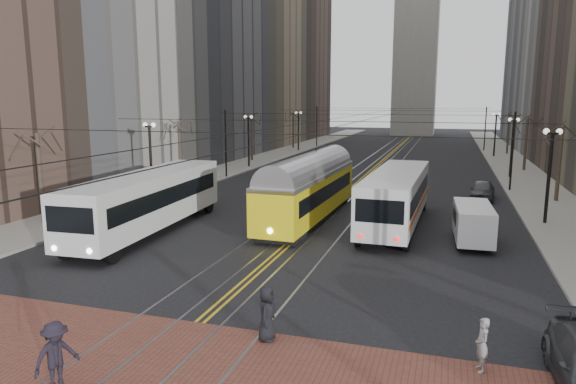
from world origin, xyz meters
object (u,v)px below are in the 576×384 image
Objects in this scene: cargo_van at (473,225)px; sedan_silver at (409,167)px; rear_bus at (396,199)px; pedestrian_d at (56,356)px; transit_bus at (148,203)px; streetcar at (309,194)px; pedestrian_a at (267,313)px; sedan_grey at (483,190)px; pedestrian_b at (482,345)px.

sedan_silver is (-5.28, 25.90, -0.34)m from cargo_van.
rear_bus is 6.73× the size of pedestrian_d.
transit_bus is 0.99× the size of streetcar.
transit_bus is at bearing -173.37° from cargo_van.
pedestrian_a is (3.14, -16.74, -0.73)m from streetcar.
streetcar is 21.13m from pedestrian_d.
streetcar reaches higher than pedestrian_a.
transit_bus is 15.44m from pedestrian_a.
pedestrian_b is at bearing -87.37° from sedan_grey.
sedan_silver is 39.92m from pedestrian_b.
pedestrian_d is at bearing -105.36° from sedan_grey.
pedestrian_a is (-7.86, -27.02, 0.18)m from sedan_grey.
transit_bus reaches higher than pedestrian_a.
sedan_grey is (11.00, 10.28, -0.91)m from streetcar.
sedan_grey is 28.14m from pedestrian_a.
rear_bus is 3.01× the size of sedan_grey.
streetcar is at bearing 34.13° from transit_bus.
pedestrian_a is (-2.36, -16.48, -0.76)m from rear_bus.
transit_bus is 31.43m from sedan_silver.
pedestrian_d is at bearing -105.87° from rear_bus.
streetcar is 8.86× the size of pedestrian_b.
sedan_grey is at bearing 44.78° from streetcar.
cargo_van is at bearing -80.03° from sedan_silver.
cargo_van is at bearing -89.47° from sedan_grey.
cargo_van is 21.09m from pedestrian_d.
rear_bus reaches higher than pedestrian_a.
sedan_grey is 14.16m from sedan_silver.
cargo_van reaches higher than pedestrian_d.
sedan_silver is 2.24× the size of pedestrian_d.
rear_bus is 5.14m from cargo_van.
pedestrian_b is (-0.26, -13.70, -0.25)m from cargo_van.
pedestrian_d is at bearing -68.76° from transit_bus.
streetcar is at bearing 179.06° from rear_bus.
pedestrian_b is at bearing -74.53° from rear_bus.
streetcar is 7.80× the size of pedestrian_a.
pedestrian_d reaches higher than sedan_silver.
pedestrian_a is at bearing -102.92° from pedestrian_b.
streetcar is at bearing -102.70° from sedan_silver.
rear_bus is at bearing -0.98° from streetcar.
cargo_van is 2.49× the size of pedestrian_d.
sedan_silver is (-1.00, 23.12, -0.96)m from rear_bus.
cargo_van reaches higher than pedestrian_a.
pedestrian_b is (-1.48, -27.02, 0.07)m from sedan_grey.
sedan_silver is at bearing 94.22° from rear_bus.
transit_bus is 20.50m from pedestrian_b.
pedestrian_d is at bearing -80.68° from pedestrian_b.
streetcar is 7.33× the size of pedestrian_d.
transit_bus is at bearing -141.14° from streetcar.
streetcar is 5.51m from rear_bus.
rear_bus is at bearing 20.14° from transit_bus.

